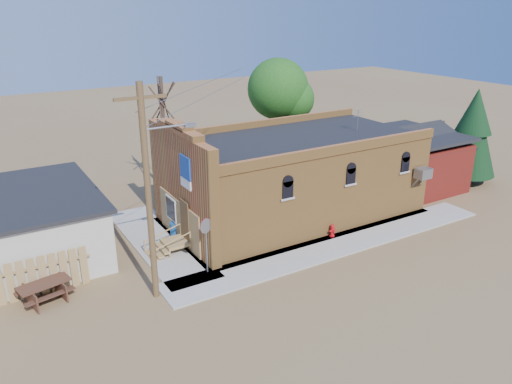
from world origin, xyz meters
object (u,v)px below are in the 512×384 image
utility_pole (149,190)px  trash_barrel (175,229)px  stop_sign (206,231)px  fire_hydrant (332,230)px  brick_bar (291,177)px  picnic_table (45,289)px

utility_pole → trash_barrel: (2.84, 4.95, -4.31)m
utility_pole → stop_sign: (2.64, 0.60, -2.63)m
utility_pole → fire_hydrant: utility_pole is taller
utility_pole → trash_barrel: size_ratio=11.72×
brick_bar → trash_barrel: size_ratio=21.35×
fire_hydrant → stop_sign: size_ratio=0.26×
stop_sign → brick_bar: bearing=29.4°
stop_sign → trash_barrel: size_ratio=3.49×
stop_sign → picnic_table: 7.10m
fire_hydrant → stop_sign: 7.52m
utility_pole → picnic_table: bearing=154.2°
fire_hydrant → brick_bar: bearing=102.2°
utility_pole → picnic_table: 6.23m
fire_hydrant → picnic_table: 14.16m
trash_barrel → picnic_table: bearing=-157.1°
fire_hydrant → picnic_table: bearing=-176.2°
utility_pole → trash_barrel: bearing=60.1°
fire_hydrant → trash_barrel: size_ratio=0.90×
utility_pole → picnic_table: utility_pole is taller
brick_bar → trash_barrel: bearing=174.6°
utility_pole → brick_bar: bearing=23.7°
utility_pole → stop_sign: size_ratio=3.36×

